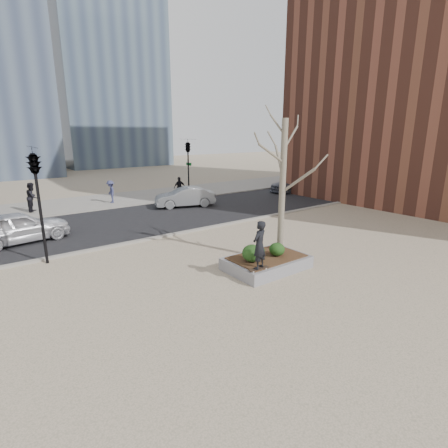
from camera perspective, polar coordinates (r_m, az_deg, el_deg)
ground at (r=12.77m, az=3.64°, el=-8.27°), size 120.00×120.00×0.00m
street at (r=21.00m, az=-14.36°, el=0.57°), size 60.00×8.00×0.02m
far_sidewalk at (r=27.46m, az=-20.07°, el=3.41°), size 60.00×6.00×0.02m
planter at (r=13.31m, az=6.95°, el=-6.33°), size 3.00×2.00×0.45m
planter_mulch at (r=13.23m, az=6.98°, el=-5.34°), size 2.70×1.70×0.04m
sycamore_tree at (r=13.41m, az=9.66°, el=9.42°), size 2.80×2.80×6.60m
shrub_left at (r=12.56m, az=4.63°, el=-4.77°), size 0.73×0.73×0.62m
shrub_middle at (r=13.11m, az=5.59°, el=-4.39°), size 0.51×0.51×0.43m
shrub_right at (r=13.27m, az=8.64°, el=-4.10°), size 0.58×0.58×0.50m
skateboard at (r=12.00m, az=5.68°, el=-7.35°), size 0.80×0.28×0.08m
skateboarder at (r=11.70m, az=5.79°, el=-3.43°), size 0.69×0.56×1.66m
police_car at (r=18.63m, az=-30.59°, el=-0.45°), size 4.57×2.39×1.48m
car_silver at (r=24.14m, az=-6.40°, el=4.40°), size 4.29×2.67×1.34m
car_third at (r=31.05m, az=11.10°, el=6.51°), size 4.72×2.27×1.33m
pedestrian_a at (r=25.60m, az=-28.81°, el=3.87°), size 1.02×1.12×1.87m
pedestrian_b at (r=26.61m, az=-17.99°, el=5.05°), size 0.74×1.12×1.62m
pedestrian_c at (r=27.48m, az=-7.27°, el=5.95°), size 0.98×0.47×1.63m
traffic_light_near at (r=14.91m, az=-27.85°, el=2.45°), size 0.60×2.48×4.50m
traffic_light_far at (r=27.58m, az=-5.84°, el=8.98°), size 0.60×2.48×4.50m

